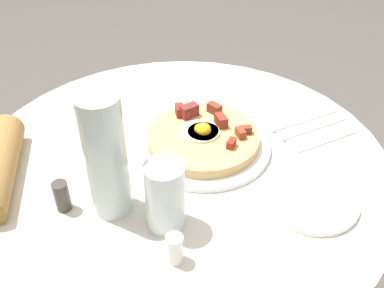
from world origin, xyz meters
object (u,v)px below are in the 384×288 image
(fork, at_px, (305,120))
(knife, at_px, (315,128))
(breakfast_pizza, at_px, (203,136))
(salt_shaker, at_px, (175,249))
(water_bottle, at_px, (106,157))
(dining_table, at_px, (182,212))
(bread_plate, at_px, (310,199))
(water_glass, at_px, (165,196))
(pepper_shaker, at_px, (62,196))
(pizza_plate, at_px, (203,145))

(fork, xyz_separation_m, knife, (-0.01, 0.03, 0.00))
(breakfast_pizza, relative_size, salt_shaker, 4.41)
(fork, relative_size, water_bottle, 0.77)
(dining_table, height_order, salt_shaker, salt_shaker)
(dining_table, height_order, bread_plate, bread_plate)
(breakfast_pizza, bearing_deg, water_glass, 61.78)
(breakfast_pizza, xyz_separation_m, fork, (-0.25, -0.04, -0.02))
(water_glass, bearing_deg, pepper_shaker, -21.64)
(pepper_shaker, bearing_deg, fork, -161.82)
(bread_plate, bearing_deg, dining_table, -39.15)
(pizza_plate, relative_size, water_bottle, 1.23)
(water_bottle, distance_m, pepper_shaker, 0.12)
(bread_plate, relative_size, salt_shaker, 3.27)
(dining_table, xyz_separation_m, breakfast_pizza, (-0.05, -0.03, 0.19))
(fork, height_order, salt_shaker, salt_shaker)
(bread_plate, bearing_deg, water_bottle, -8.51)
(pizza_plate, xyz_separation_m, water_glass, (0.11, 0.20, 0.06))
(fork, height_order, knife, same)
(knife, xyz_separation_m, water_glass, (0.37, 0.21, 0.06))
(fork, relative_size, pepper_shaker, 3.02)
(water_glass, xyz_separation_m, water_bottle, (0.09, -0.06, 0.05))
(dining_table, xyz_separation_m, pizza_plate, (-0.05, -0.02, 0.17))
(water_bottle, bearing_deg, pizza_plate, -144.11)
(pizza_plate, distance_m, knife, 0.26)
(bread_plate, bearing_deg, salt_shaker, 17.40)
(dining_table, relative_size, fork, 4.83)
(knife, relative_size, salt_shaker, 3.34)
(fork, distance_m, water_bottle, 0.50)
(dining_table, height_order, pizza_plate, pizza_plate)
(water_bottle, bearing_deg, pepper_shaker, -9.02)
(breakfast_pizza, relative_size, water_bottle, 1.01)
(dining_table, height_order, pepper_shaker, pepper_shaker)
(fork, xyz_separation_m, salt_shaker, (0.36, 0.33, 0.02))
(knife, relative_size, water_glass, 1.39)
(breakfast_pizza, relative_size, knife, 1.32)
(water_bottle, bearing_deg, water_glass, 147.83)
(bread_plate, bearing_deg, pepper_shaker, -8.61)
(dining_table, bearing_deg, bread_plate, 140.85)
(pizza_plate, distance_m, salt_shaker, 0.30)
(water_bottle, bearing_deg, knife, -161.29)
(pizza_plate, xyz_separation_m, salt_shaker, (0.11, 0.28, 0.02))
(water_bottle, height_order, pepper_shaker, water_bottle)
(pizza_plate, bearing_deg, water_glass, 61.56)
(salt_shaker, bearing_deg, bread_plate, -162.60)
(dining_table, relative_size, salt_shaker, 16.13)
(knife, relative_size, water_bottle, 0.77)
(knife, height_order, water_bottle, water_bottle)
(dining_table, bearing_deg, salt_shaker, 78.37)
(breakfast_pizza, bearing_deg, fork, -170.11)
(water_glass, height_order, water_bottle, water_bottle)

